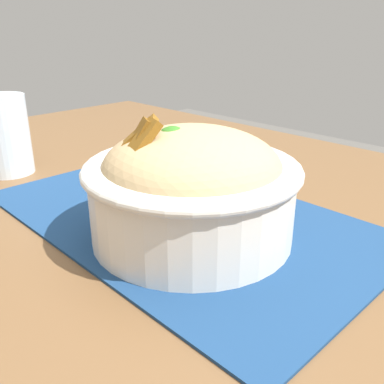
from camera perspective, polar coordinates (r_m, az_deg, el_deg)
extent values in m
cube|color=brown|center=(0.51, -3.64, -4.62)|extent=(1.29, 0.88, 0.03)
cylinder|color=brown|center=(1.29, -8.04, -4.88)|extent=(0.04, 0.04, 0.68)
cube|color=navy|center=(0.51, -1.54, -3.25)|extent=(0.46, 0.29, 0.00)
cylinder|color=silver|center=(0.44, 0.00, -1.13)|extent=(0.21, 0.21, 0.08)
torus|color=silver|center=(0.43, 0.00, 3.12)|extent=(0.22, 0.22, 0.01)
ellipsoid|color=tan|center=(0.43, 0.00, 3.24)|extent=(0.25, 0.25, 0.08)
sphere|color=#326F22|center=(0.42, -2.57, 6.28)|extent=(0.04, 0.04, 0.04)
cylinder|color=orange|center=(0.42, 6.71, 5.26)|extent=(0.01, 0.03, 0.01)
cylinder|color=orange|center=(0.38, 1.14, 3.94)|extent=(0.02, 0.03, 0.01)
cylinder|color=orange|center=(0.41, 1.65, 5.12)|extent=(0.04, 0.01, 0.01)
cube|color=brown|center=(0.42, -7.50, 7.26)|extent=(0.05, 0.05, 0.04)
cube|color=brown|center=(0.41, -7.42, 6.58)|extent=(0.03, 0.04, 0.04)
cube|color=brown|center=(0.40, -6.97, 6.35)|extent=(0.03, 0.04, 0.04)
cube|color=silver|center=(0.60, -3.63, 1.42)|extent=(0.02, 0.06, 0.00)
cube|color=silver|center=(0.59, -6.71, 0.67)|extent=(0.01, 0.01, 0.00)
cube|color=silver|center=(0.58, -8.35, 0.28)|extent=(0.03, 0.03, 0.00)
cube|color=silver|center=(0.58, -10.96, 0.02)|extent=(0.01, 0.02, 0.00)
cube|color=silver|center=(0.57, -10.71, -0.16)|extent=(0.01, 0.02, 0.00)
cube|color=silver|center=(0.57, -10.45, -0.36)|extent=(0.01, 0.02, 0.00)
cube|color=silver|center=(0.56, -10.19, -0.55)|extent=(0.01, 0.02, 0.00)
cylinder|color=silver|center=(0.69, -23.54, 6.94)|extent=(0.07, 0.07, 0.12)
cylinder|color=silver|center=(0.70, -23.23, 4.96)|extent=(0.06, 0.06, 0.06)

